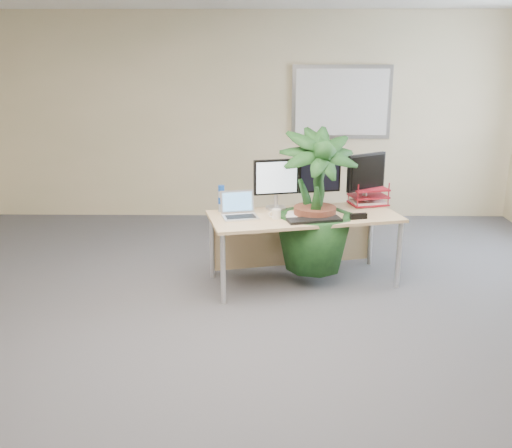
{
  "coord_description": "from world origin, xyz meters",
  "views": [
    {
      "loc": [
        0.18,
        -3.63,
        2.14
      ],
      "look_at": [
        0.13,
        0.35,
        0.96
      ],
      "focal_mm": 40.0,
      "sensor_mm": 36.0,
      "label": 1
    }
  ],
  "objects_px": {
    "laptop": "(239,210)",
    "monitor_right": "(319,179)",
    "monitor_left": "(276,181)",
    "floor_plant": "(315,208)",
    "desk": "(301,226)"
  },
  "relations": [
    {
      "from": "monitor_left",
      "to": "monitor_right",
      "type": "relative_size",
      "value": 1.03
    },
    {
      "from": "monitor_left",
      "to": "laptop",
      "type": "height_order",
      "value": "monitor_left"
    },
    {
      "from": "monitor_right",
      "to": "laptop",
      "type": "relative_size",
      "value": 1.26
    },
    {
      "from": "laptop",
      "to": "monitor_right",
      "type": "bearing_deg",
      "value": 26.63
    },
    {
      "from": "monitor_right",
      "to": "desk",
      "type": "bearing_deg",
      "value": -128.48
    },
    {
      "from": "floor_plant",
      "to": "monitor_left",
      "type": "height_order",
      "value": "floor_plant"
    },
    {
      "from": "monitor_left",
      "to": "laptop",
      "type": "bearing_deg",
      "value": -142.32
    },
    {
      "from": "desk",
      "to": "laptop",
      "type": "distance_m",
      "value": 0.65
    },
    {
      "from": "monitor_left",
      "to": "monitor_right",
      "type": "height_order",
      "value": "monitor_left"
    },
    {
      "from": "floor_plant",
      "to": "laptop",
      "type": "xyz_separation_m",
      "value": [
        -0.72,
        -0.06,
        -0.01
      ]
    },
    {
      "from": "desk",
      "to": "floor_plant",
      "type": "distance_m",
      "value": 0.26
    },
    {
      "from": "monitor_left",
      "to": "monitor_right",
      "type": "xyz_separation_m",
      "value": [
        0.43,
        0.12,
        -0.01
      ]
    },
    {
      "from": "desk",
      "to": "monitor_right",
      "type": "xyz_separation_m",
      "value": [
        0.19,
        0.24,
        0.42
      ]
    },
    {
      "from": "monitor_left",
      "to": "monitor_right",
      "type": "distance_m",
      "value": 0.45
    },
    {
      "from": "desk",
      "to": "monitor_left",
      "type": "xyz_separation_m",
      "value": [
        -0.24,
        0.12,
        0.42
      ]
    }
  ]
}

